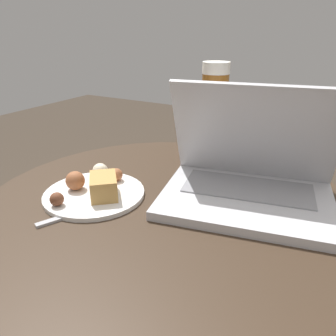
{
  "coord_description": "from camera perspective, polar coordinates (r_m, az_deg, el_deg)",
  "views": [
    {
      "loc": [
        0.28,
        -0.49,
        0.87
      ],
      "look_at": [
        -0.01,
        0.01,
        0.62
      ],
      "focal_mm": 35.0,
      "sensor_mm": 36.0,
      "label": 1
    }
  ],
  "objects": [
    {
      "name": "table",
      "position": [
        0.73,
        0.2,
        -16.08
      ],
      "size": [
        0.76,
        0.76,
        0.55
      ],
      "color": "#9E9EA3",
      "rests_on": "ground_plane"
    },
    {
      "name": "laptop",
      "position": [
        0.66,
        13.85,
        -1.61
      ],
      "size": [
        0.37,
        0.29,
        0.23
      ],
      "color": "silver",
      "rests_on": "table"
    },
    {
      "name": "beer_glass",
      "position": [
        0.8,
        7.94,
        9.05
      ],
      "size": [
        0.06,
        0.06,
        0.25
      ],
      "color": "brown",
      "rests_on": "table"
    },
    {
      "name": "snack_plate",
      "position": [
        0.69,
        -12.6,
        -3.58
      ],
      "size": [
        0.2,
        0.2,
        0.05
      ],
      "color": "white",
      "rests_on": "table"
    },
    {
      "name": "fork",
      "position": [
        0.64,
        -13.39,
        -6.93
      ],
      "size": [
        0.09,
        0.17,
        0.0
      ],
      "color": "#B2B2B7",
      "rests_on": "table"
    }
  ]
}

